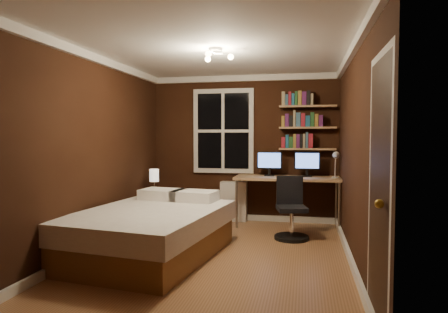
% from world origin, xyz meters
% --- Properties ---
extents(floor, '(4.20, 4.20, 0.00)m').
position_xyz_m(floor, '(0.00, 0.00, 0.00)').
color(floor, brown).
rests_on(floor, ground).
extents(wall_back, '(3.20, 0.04, 2.50)m').
position_xyz_m(wall_back, '(0.00, 2.10, 1.25)').
color(wall_back, black).
rests_on(wall_back, ground).
extents(wall_left, '(0.04, 4.20, 2.50)m').
position_xyz_m(wall_left, '(-1.60, 0.00, 1.25)').
color(wall_left, black).
rests_on(wall_left, ground).
extents(wall_right, '(0.04, 4.20, 2.50)m').
position_xyz_m(wall_right, '(1.60, 0.00, 1.25)').
color(wall_right, black).
rests_on(wall_right, ground).
extents(ceiling, '(3.20, 4.20, 0.02)m').
position_xyz_m(ceiling, '(0.00, 0.00, 2.50)').
color(ceiling, white).
rests_on(ceiling, wall_back).
extents(window, '(1.06, 0.06, 1.46)m').
position_xyz_m(window, '(-0.35, 2.06, 1.55)').
color(window, silver).
rests_on(window, wall_back).
extents(door, '(0.03, 0.82, 2.05)m').
position_xyz_m(door, '(1.59, -1.55, 1.02)').
color(door, black).
rests_on(door, ground).
extents(door_knob, '(0.06, 0.06, 0.06)m').
position_xyz_m(door_knob, '(1.55, -1.85, 1.00)').
color(door_knob, gold).
rests_on(door_knob, door).
extents(ceiling_fixture, '(0.44, 0.44, 0.18)m').
position_xyz_m(ceiling_fixture, '(0.00, -0.10, 2.40)').
color(ceiling_fixture, beige).
rests_on(ceiling_fixture, ceiling).
extents(bookshelf_lower, '(0.92, 0.22, 0.03)m').
position_xyz_m(bookshelf_lower, '(1.08, 1.98, 1.25)').
color(bookshelf_lower, '#AC8153').
rests_on(bookshelf_lower, wall_back).
extents(books_row_lower, '(0.54, 0.16, 0.23)m').
position_xyz_m(books_row_lower, '(1.08, 1.98, 1.38)').
color(books_row_lower, maroon).
rests_on(books_row_lower, bookshelf_lower).
extents(bookshelf_middle, '(0.92, 0.22, 0.03)m').
position_xyz_m(bookshelf_middle, '(1.08, 1.98, 1.60)').
color(bookshelf_middle, '#AC8153').
rests_on(bookshelf_middle, wall_back).
extents(books_row_middle, '(0.60, 0.16, 0.23)m').
position_xyz_m(books_row_middle, '(1.08, 1.98, 1.73)').
color(books_row_middle, '#1C5A7F').
rests_on(books_row_middle, bookshelf_middle).
extents(bookshelf_upper, '(0.92, 0.22, 0.03)m').
position_xyz_m(bookshelf_upper, '(1.08, 1.98, 1.95)').
color(bookshelf_upper, '#AC8153').
rests_on(bookshelf_upper, wall_back).
extents(books_row_upper, '(0.54, 0.16, 0.23)m').
position_xyz_m(books_row_upper, '(1.08, 1.98, 2.08)').
color(books_row_upper, '#235225').
rests_on(books_row_upper, bookshelf_upper).
extents(bed, '(1.78, 2.29, 0.71)m').
position_xyz_m(bed, '(-0.78, -0.21, 0.31)').
color(bed, brown).
rests_on(bed, ground).
extents(nightstand, '(0.50, 0.50, 0.50)m').
position_xyz_m(nightstand, '(-1.34, 1.33, 0.25)').
color(nightstand, brown).
rests_on(nightstand, ground).
extents(bedside_lamp, '(0.15, 0.15, 0.44)m').
position_xyz_m(bedside_lamp, '(-1.34, 1.33, 0.71)').
color(bedside_lamp, silver).
rests_on(bedside_lamp, nightstand).
extents(radiator, '(0.45, 0.16, 0.68)m').
position_xyz_m(radiator, '(-0.15, 1.98, 0.34)').
color(radiator, silver).
rests_on(radiator, ground).
extents(desk, '(1.70, 0.64, 0.81)m').
position_xyz_m(desk, '(0.77, 1.76, 0.75)').
color(desk, '#AC8153').
rests_on(desk, ground).
extents(monitor_left, '(0.42, 0.12, 0.40)m').
position_xyz_m(monitor_left, '(0.47, 1.85, 1.01)').
color(monitor_left, black).
rests_on(monitor_left, desk).
extents(monitor_right, '(0.42, 0.12, 0.40)m').
position_xyz_m(monitor_right, '(1.08, 1.85, 1.01)').
color(monitor_right, black).
rests_on(monitor_right, desk).
extents(desk_lamp, '(0.14, 0.32, 0.44)m').
position_xyz_m(desk_lamp, '(1.51, 1.64, 1.03)').
color(desk_lamp, silver).
rests_on(desk_lamp, desk).
extents(office_chair, '(0.49, 0.49, 0.89)m').
position_xyz_m(office_chair, '(0.86, 0.98, 0.32)').
color(office_chair, black).
rests_on(office_chair, ground).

